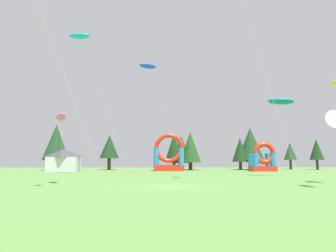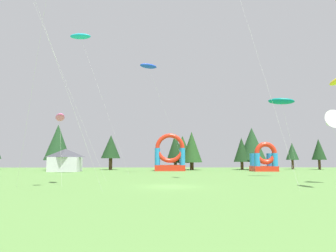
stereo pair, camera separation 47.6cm
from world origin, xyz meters
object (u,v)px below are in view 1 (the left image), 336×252
at_px(kite_pink_parafoil, 61,117).
at_px(kite_cyan_parafoil, 80,36).
at_px(inflatable_yellow_castle, 263,161).
at_px(kite_blue_parafoil, 148,66).
at_px(kite_white_delta, 331,122).
at_px(festival_tent, 64,160).
at_px(kite_teal_parafoil, 281,101).
at_px(inflatable_blue_arch, 169,157).

bearing_deg(kite_pink_parafoil, kite_cyan_parafoil, 100.44).
xyz_separation_m(kite_pink_parafoil, inflatable_yellow_castle, (29.84, 30.49, -4.41)).
relative_size(kite_blue_parafoil, kite_pink_parafoil, 2.71).
xyz_separation_m(kite_cyan_parafoil, kite_white_delta, (30.36, -17.25, -15.89)).
distance_m(kite_cyan_parafoil, kite_pink_parafoil, 24.03).
bearing_deg(kite_blue_parafoil, inflatable_yellow_castle, 21.03).
relative_size(kite_pink_parafoil, inflatable_yellow_castle, 1.22).
height_order(kite_cyan_parafoil, festival_tent, kite_cyan_parafoil).
xyz_separation_m(kite_cyan_parafoil, kite_blue_parafoil, (10.78, 3.90, -3.69)).
xyz_separation_m(kite_blue_parafoil, kite_pink_parafoil, (-7.47, -21.89, -11.90)).
height_order(kite_white_delta, festival_tent, kite_white_delta).
height_order(kite_cyan_parafoil, inflatable_yellow_castle, kite_cyan_parafoil).
distance_m(kite_cyan_parafoil, kite_white_delta, 38.37).
distance_m(kite_white_delta, inflatable_yellow_castle, 30.17).
height_order(kite_teal_parafoil, inflatable_yellow_castle, kite_teal_parafoil).
xyz_separation_m(kite_cyan_parafoil, inflatable_yellow_castle, (33.15, 12.51, -20.00)).
bearing_deg(inflatable_blue_arch, kite_pink_parafoil, -109.25).
bearing_deg(inflatable_blue_arch, kite_white_delta, -63.76).
height_order(kite_blue_parafoil, inflatable_yellow_castle, kite_blue_parafoil).
distance_m(inflatable_blue_arch, festival_tent, 20.31).
bearing_deg(kite_blue_parafoil, kite_teal_parafoil, -30.28).
bearing_deg(kite_teal_parafoil, kite_blue_parafoil, 149.72).
bearing_deg(kite_teal_parafoil, kite_cyan_parafoil, 166.66).
xyz_separation_m(kite_teal_parafoil, inflatable_blue_arch, (-14.73, 21.53, -7.50)).
bearing_deg(kite_teal_parafoil, festival_tent, 152.16).
xyz_separation_m(kite_blue_parafoil, kite_teal_parafoil, (18.63, -10.88, -8.15)).
height_order(kite_pink_parafoil, festival_tent, kite_pink_parafoil).
relative_size(kite_white_delta, inflatable_blue_arch, 0.97).
bearing_deg(kite_teal_parafoil, inflatable_yellow_castle, 79.14).
distance_m(inflatable_yellow_castle, festival_tent, 38.55).
xyz_separation_m(kite_white_delta, inflatable_blue_arch, (-15.68, 31.80, -3.44)).
relative_size(kite_cyan_parafoil, inflatable_yellow_castle, 3.97).
relative_size(kite_teal_parafoil, festival_tent, 1.94).
height_order(kite_blue_parafoil, inflatable_blue_arch, kite_blue_parafoil).
height_order(kite_white_delta, kite_teal_parafoil, kite_teal_parafoil).
height_order(kite_cyan_parafoil, kite_pink_parafoil, kite_cyan_parafoil).
bearing_deg(kite_white_delta, inflatable_blue_arch, 116.24).
relative_size(kite_pink_parafoil, festival_tent, 1.25).
bearing_deg(kite_blue_parafoil, kite_cyan_parafoil, -160.09).
bearing_deg(festival_tent, kite_blue_parafoil, -24.89).
relative_size(inflatable_blue_arch, festival_tent, 1.34).
xyz_separation_m(inflatable_yellow_castle, festival_tent, (-38.53, -1.10, 0.13)).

